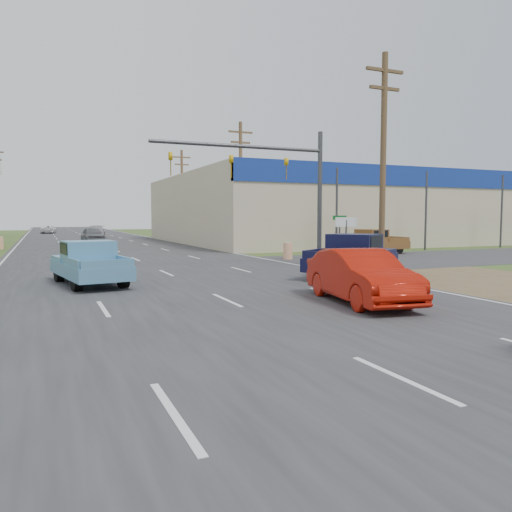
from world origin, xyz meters
name	(u,v)px	position (x,y,z in m)	size (l,w,h in m)	color
ground	(401,380)	(0.00, 0.00, 0.00)	(200.00, 200.00, 0.00)	#354E1F
main_road	(105,245)	(0.00, 40.00, 0.01)	(15.00, 180.00, 0.02)	#2D2D30
cross_road	(157,269)	(0.00, 18.00, 0.01)	(120.00, 10.00, 0.02)	#2D2D30
dirt_verge	(454,276)	(11.00, 10.00, 0.01)	(8.00, 18.00, 0.01)	brown
big_box_store	(396,210)	(32.00, 39.93, 3.31)	(50.00, 28.10, 6.60)	#B7A88C
utility_pole_1	(383,157)	(9.50, 13.00, 5.32)	(2.00, 0.28, 10.00)	#4C3823
utility_pole_2	(241,182)	(9.50, 31.00, 5.32)	(2.00, 0.28, 10.00)	#4C3823
utility_pole_3	(182,192)	(9.50, 49.00, 5.32)	(2.00, 0.28, 10.00)	#4C3823
tree_3	(391,197)	(55.00, 70.00, 6.19)	(8.40, 8.40, 10.40)	#422D19
tree_5	(220,201)	(30.00, 95.00, 5.88)	(7.98, 7.98, 9.88)	#422D19
barrel_0	(367,264)	(8.00, 12.00, 0.50)	(0.56, 0.56, 1.00)	orange
barrel_1	(288,251)	(8.40, 20.50, 0.50)	(0.56, 0.56, 1.00)	orange
barrel_3	(0,243)	(-8.20, 38.00, 0.50)	(0.56, 0.56, 1.00)	orange
lane_sign	(346,230)	(8.20, 14.00, 1.90)	(1.20, 0.08, 2.52)	#3F3F44
street_name_sign	(340,235)	(8.80, 15.50, 1.61)	(0.80, 0.08, 2.61)	#3F3F44
signal_mast	(274,172)	(5.82, 17.00, 4.80)	(9.12, 0.40, 7.00)	#3F3F44
red_convertible	(361,277)	(3.50, 6.08, 0.78)	(1.66, 4.76, 1.57)	#AD1508
blue_pickup	(89,262)	(-3.51, 13.52, 0.83)	(2.67, 5.21, 1.65)	black
navy_pickup	(354,255)	(7.11, 11.70, 0.92)	(5.75, 4.76, 1.82)	black
brown_pickup	(371,242)	(15.51, 21.99, 0.86)	(5.29, 2.48, 1.70)	black
distant_car_grey	(93,235)	(-0.60, 44.36, 0.78)	(1.85, 4.59, 1.56)	slate
distant_car_silver	(96,232)	(0.83, 56.59, 0.75)	(2.10, 5.16, 1.50)	#A8A8AC
distant_car_white	(48,229)	(-4.21, 77.40, 0.62)	(2.06, 4.46, 1.24)	white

